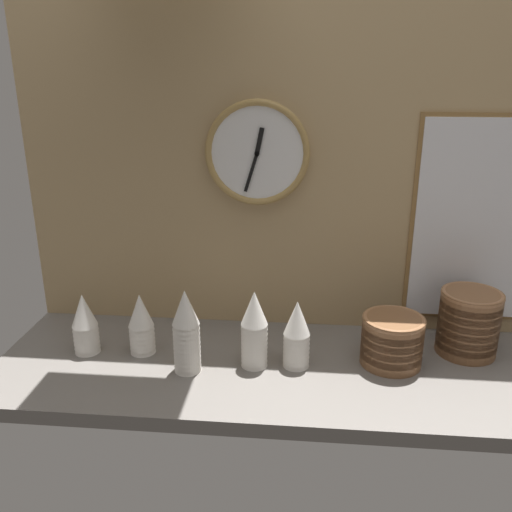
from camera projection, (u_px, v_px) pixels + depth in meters
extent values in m
cube|color=slate|center=(281.00, 369.00, 1.52)|extent=(1.60, 0.56, 0.04)
cube|color=tan|center=(289.00, 159.00, 1.59)|extent=(1.60, 0.03, 1.05)
cone|color=white|center=(254.00, 350.00, 1.49)|extent=(0.07, 0.07, 0.10)
cone|color=white|center=(254.00, 345.00, 1.48)|extent=(0.07, 0.07, 0.10)
cone|color=white|center=(254.00, 341.00, 1.48)|extent=(0.07, 0.07, 0.10)
cone|color=white|center=(254.00, 336.00, 1.47)|extent=(0.07, 0.07, 0.10)
cone|color=white|center=(254.00, 331.00, 1.47)|extent=(0.07, 0.07, 0.10)
cone|color=white|center=(254.00, 327.00, 1.46)|extent=(0.07, 0.07, 0.10)
cone|color=white|center=(254.00, 322.00, 1.46)|extent=(0.07, 0.07, 0.10)
cone|color=white|center=(254.00, 317.00, 1.46)|extent=(0.07, 0.07, 0.10)
cone|color=white|center=(254.00, 313.00, 1.45)|extent=(0.07, 0.07, 0.10)
cone|color=white|center=(254.00, 308.00, 1.45)|extent=(0.07, 0.07, 0.10)
cone|color=white|center=(142.00, 337.00, 1.56)|extent=(0.07, 0.07, 0.10)
cone|color=white|center=(142.00, 332.00, 1.55)|extent=(0.07, 0.07, 0.10)
cone|color=white|center=(142.00, 328.00, 1.55)|extent=(0.07, 0.07, 0.10)
cone|color=white|center=(141.00, 324.00, 1.54)|extent=(0.07, 0.07, 0.10)
cone|color=white|center=(141.00, 319.00, 1.54)|extent=(0.07, 0.07, 0.10)
cone|color=white|center=(140.00, 315.00, 1.53)|extent=(0.07, 0.07, 0.10)
cone|color=white|center=(140.00, 310.00, 1.53)|extent=(0.07, 0.07, 0.10)
cone|color=white|center=(86.00, 337.00, 1.56)|extent=(0.07, 0.07, 0.10)
cone|color=white|center=(86.00, 332.00, 1.55)|extent=(0.07, 0.07, 0.10)
cone|color=white|center=(85.00, 328.00, 1.55)|extent=(0.07, 0.07, 0.10)
cone|color=white|center=(85.00, 324.00, 1.54)|extent=(0.07, 0.07, 0.10)
cone|color=white|center=(84.00, 319.00, 1.54)|extent=(0.07, 0.07, 0.10)
cone|color=white|center=(84.00, 315.00, 1.54)|extent=(0.07, 0.07, 0.10)
cone|color=white|center=(83.00, 310.00, 1.53)|extent=(0.07, 0.07, 0.10)
cone|color=white|center=(187.00, 354.00, 1.46)|extent=(0.07, 0.07, 0.10)
cone|color=white|center=(187.00, 350.00, 1.46)|extent=(0.07, 0.07, 0.10)
cone|color=white|center=(187.00, 345.00, 1.45)|extent=(0.07, 0.07, 0.10)
cone|color=white|center=(187.00, 341.00, 1.45)|extent=(0.07, 0.07, 0.10)
cone|color=white|center=(186.00, 336.00, 1.44)|extent=(0.07, 0.07, 0.10)
cone|color=white|center=(186.00, 331.00, 1.44)|extent=(0.07, 0.07, 0.10)
cone|color=white|center=(186.00, 327.00, 1.44)|extent=(0.07, 0.07, 0.10)
cone|color=white|center=(186.00, 322.00, 1.43)|extent=(0.07, 0.07, 0.10)
cone|color=white|center=(186.00, 317.00, 1.43)|extent=(0.07, 0.07, 0.10)
cone|color=white|center=(185.00, 312.00, 1.42)|extent=(0.07, 0.07, 0.10)
cone|color=white|center=(185.00, 307.00, 1.42)|extent=(0.07, 0.07, 0.10)
cone|color=white|center=(296.00, 350.00, 1.49)|extent=(0.07, 0.07, 0.10)
cone|color=white|center=(296.00, 345.00, 1.48)|extent=(0.07, 0.07, 0.10)
cone|color=white|center=(297.00, 341.00, 1.48)|extent=(0.07, 0.07, 0.10)
cone|color=white|center=(297.00, 336.00, 1.47)|extent=(0.07, 0.07, 0.10)
cone|color=white|center=(297.00, 332.00, 1.47)|extent=(0.07, 0.07, 0.10)
cone|color=white|center=(297.00, 327.00, 1.46)|extent=(0.07, 0.07, 0.10)
cone|color=white|center=(297.00, 322.00, 1.46)|extent=(0.07, 0.07, 0.10)
cone|color=white|center=(297.00, 318.00, 1.45)|extent=(0.07, 0.07, 0.10)
cylinder|color=brown|center=(391.00, 356.00, 1.51)|extent=(0.17, 0.17, 0.04)
cylinder|color=brown|center=(391.00, 348.00, 1.50)|extent=(0.17, 0.17, 0.04)
cylinder|color=brown|center=(392.00, 341.00, 1.49)|extent=(0.17, 0.17, 0.04)
cylinder|color=brown|center=(393.00, 333.00, 1.48)|extent=(0.17, 0.17, 0.04)
cylinder|color=brown|center=(393.00, 325.00, 1.48)|extent=(0.17, 0.17, 0.04)
torus|color=#946542|center=(394.00, 320.00, 1.47)|extent=(0.17, 0.17, 0.02)
cylinder|color=brown|center=(465.00, 345.00, 1.57)|extent=(0.17, 0.17, 0.04)
cylinder|color=brown|center=(466.00, 338.00, 1.56)|extent=(0.17, 0.17, 0.04)
cylinder|color=brown|center=(467.00, 330.00, 1.55)|extent=(0.17, 0.17, 0.04)
cylinder|color=brown|center=(469.00, 323.00, 1.54)|extent=(0.17, 0.17, 0.04)
cylinder|color=brown|center=(470.00, 315.00, 1.53)|extent=(0.17, 0.17, 0.04)
cylinder|color=brown|center=(471.00, 308.00, 1.53)|extent=(0.17, 0.17, 0.04)
cylinder|color=brown|center=(472.00, 300.00, 1.52)|extent=(0.17, 0.17, 0.04)
torus|color=#946542|center=(473.00, 295.00, 1.51)|extent=(0.17, 0.17, 0.02)
cylinder|color=white|center=(257.00, 153.00, 1.57)|extent=(0.30, 0.02, 0.30)
torus|color=#AD894C|center=(257.00, 153.00, 1.56)|extent=(0.31, 0.02, 0.31)
cube|color=black|center=(260.00, 141.00, 1.54)|extent=(0.03, 0.01, 0.08)
cube|color=black|center=(251.00, 173.00, 1.57)|extent=(0.04, 0.01, 0.11)
cylinder|color=black|center=(257.00, 154.00, 1.55)|extent=(0.01, 0.01, 0.01)
cube|color=olive|center=(471.00, 221.00, 1.58)|extent=(0.35, 0.01, 0.62)
cube|color=white|center=(471.00, 222.00, 1.58)|extent=(0.32, 0.01, 0.59)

